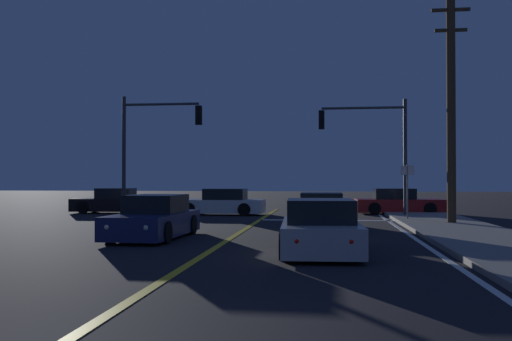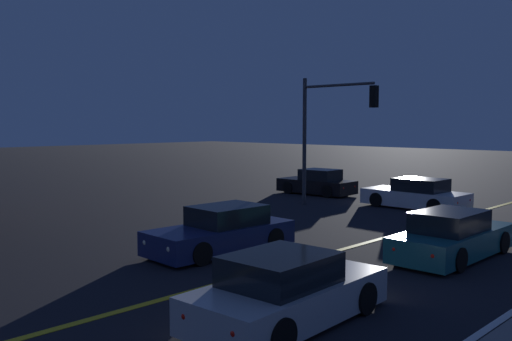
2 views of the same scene
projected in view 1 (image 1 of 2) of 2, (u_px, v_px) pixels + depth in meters
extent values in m
cube|color=gray|center=(499.00, 245.00, 14.97)|extent=(3.20, 39.71, 0.15)
cube|color=gold|center=(221.00, 244.00, 15.88)|extent=(0.20, 37.50, 0.01)
cube|color=white|center=(428.00, 247.00, 15.20)|extent=(0.16, 37.50, 0.01)
cube|color=white|center=(326.00, 220.00, 24.98)|extent=(5.89, 0.50, 0.01)
cube|color=silver|center=(220.00, 206.00, 29.11)|extent=(4.56, 1.94, 0.68)
cube|color=black|center=(225.00, 194.00, 29.08)|extent=(2.11, 1.63, 0.60)
cylinder|color=black|center=(189.00, 209.00, 28.45)|extent=(0.64, 0.23, 0.64)
cylinder|color=black|center=(198.00, 207.00, 30.17)|extent=(0.64, 0.23, 0.64)
cylinder|color=black|center=(244.00, 210.00, 28.06)|extent=(0.64, 0.23, 0.64)
cylinder|color=black|center=(250.00, 208.00, 29.77)|extent=(0.64, 0.23, 0.64)
sphere|color=#FFF4CC|center=(176.00, 205.00, 28.86)|extent=(0.18, 0.18, 0.18)
sphere|color=#FFF4CC|center=(182.00, 204.00, 30.00)|extent=(0.18, 0.18, 0.18)
sphere|color=red|center=(261.00, 205.00, 28.23)|extent=(0.14, 0.14, 0.14)
sphere|color=red|center=(264.00, 204.00, 29.37)|extent=(0.14, 0.14, 0.14)
cube|color=maroon|center=(399.00, 206.00, 29.72)|extent=(4.57, 2.07, 0.68)
cube|color=black|center=(394.00, 194.00, 29.75)|extent=(2.13, 1.70, 0.60)
cylinder|color=black|center=(423.00, 207.00, 30.48)|extent=(0.65, 0.25, 0.64)
cylinder|color=black|center=(430.00, 209.00, 28.72)|extent=(0.65, 0.25, 0.64)
cylinder|color=black|center=(370.00, 207.00, 30.71)|extent=(0.65, 0.25, 0.64)
cylinder|color=black|center=(374.00, 209.00, 28.95)|extent=(0.65, 0.25, 0.64)
sphere|color=#FFF4CC|center=(439.00, 204.00, 30.12)|extent=(0.18, 0.18, 0.18)
sphere|color=#FFF4CC|center=(445.00, 205.00, 28.96)|extent=(0.18, 0.18, 0.18)
sphere|color=red|center=(356.00, 203.00, 30.48)|extent=(0.14, 0.14, 0.14)
sphere|color=red|center=(358.00, 204.00, 29.32)|extent=(0.14, 0.14, 0.14)
cube|color=navy|center=(153.00, 224.00, 17.50)|extent=(1.95, 4.52, 0.68)
cube|color=black|center=(156.00, 204.00, 17.78)|extent=(1.62, 2.10, 0.60)
cylinder|color=black|center=(166.00, 232.00, 16.01)|extent=(0.24, 0.65, 0.64)
cylinder|color=black|center=(109.00, 232.00, 16.27)|extent=(0.24, 0.65, 0.64)
cylinder|color=black|center=(192.00, 225.00, 18.74)|extent=(0.24, 0.65, 0.64)
cylinder|color=black|center=(143.00, 224.00, 19.00)|extent=(0.24, 0.65, 0.64)
sphere|color=#FFF4CC|center=(147.00, 228.00, 15.28)|extent=(0.18, 0.18, 0.18)
sphere|color=#FFF4CC|center=(107.00, 227.00, 15.45)|extent=(0.18, 0.18, 0.18)
sphere|color=red|center=(190.00, 217.00, 19.57)|extent=(0.14, 0.14, 0.14)
sphere|color=red|center=(159.00, 217.00, 19.74)|extent=(0.14, 0.14, 0.14)
cube|color=#195960|center=(322.00, 217.00, 20.97)|extent=(1.73, 4.62, 0.68)
cube|color=black|center=(322.00, 201.00, 20.70)|extent=(1.48, 2.13, 0.60)
cylinder|color=black|center=(302.00, 217.00, 22.49)|extent=(0.22, 0.64, 0.64)
cylinder|color=black|center=(342.00, 217.00, 22.29)|extent=(0.22, 0.64, 0.64)
cylinder|color=black|center=(298.00, 223.00, 19.65)|extent=(0.22, 0.64, 0.64)
cylinder|color=black|center=(345.00, 223.00, 19.45)|extent=(0.22, 0.64, 0.64)
sphere|color=#FFF4CC|center=(309.00, 211.00, 23.27)|extent=(0.18, 0.18, 0.18)
sphere|color=#FFF4CC|center=(335.00, 211.00, 23.13)|extent=(0.18, 0.18, 0.18)
sphere|color=red|center=(305.00, 218.00, 18.80)|extent=(0.14, 0.14, 0.14)
sphere|color=red|center=(337.00, 219.00, 18.66)|extent=(0.14, 0.14, 0.14)
cube|color=#B2B5BA|center=(320.00, 235.00, 13.97)|extent=(2.04, 4.32, 0.68)
cube|color=black|center=(320.00, 212.00, 13.73)|extent=(1.68, 2.02, 0.60)
cylinder|color=black|center=(286.00, 235.00, 15.34)|extent=(0.25, 0.65, 0.64)
cylinder|color=black|center=(350.00, 235.00, 15.21)|extent=(0.25, 0.65, 0.64)
cylinder|color=black|center=(284.00, 246.00, 12.72)|extent=(0.25, 0.65, 0.64)
cylinder|color=black|center=(361.00, 247.00, 12.60)|extent=(0.25, 0.65, 0.64)
sphere|color=#FFF4CC|center=(297.00, 225.00, 16.07)|extent=(0.18, 0.18, 0.18)
sphere|color=#FFF4CC|center=(338.00, 225.00, 15.98)|extent=(0.18, 0.18, 0.18)
sphere|color=red|center=(297.00, 241.00, 11.95)|extent=(0.14, 0.14, 0.14)
sphere|color=red|center=(351.00, 242.00, 11.87)|extent=(0.14, 0.14, 0.14)
cube|color=black|center=(111.00, 205.00, 30.67)|extent=(4.17, 1.91, 0.68)
cube|color=black|center=(116.00, 194.00, 30.66)|extent=(1.95, 1.56, 0.60)
cylinder|color=black|center=(83.00, 208.00, 29.96)|extent=(0.65, 0.25, 0.64)
cylinder|color=black|center=(94.00, 206.00, 31.56)|extent=(0.65, 0.25, 0.64)
cylinder|color=black|center=(130.00, 208.00, 29.77)|extent=(0.65, 0.25, 0.64)
cylinder|color=black|center=(139.00, 206.00, 31.37)|extent=(0.65, 0.25, 0.64)
sphere|color=#FFF4CC|center=(72.00, 204.00, 30.29)|extent=(0.18, 0.18, 0.18)
sphere|color=#FFF4CC|center=(80.00, 203.00, 31.35)|extent=(0.18, 0.18, 0.18)
sphere|color=red|center=(145.00, 204.00, 29.98)|extent=(0.14, 0.14, 0.14)
sphere|color=red|center=(150.00, 203.00, 31.05)|extent=(0.14, 0.14, 0.14)
cylinder|color=#38383D|center=(405.00, 158.00, 26.85)|extent=(0.18, 0.18, 5.65)
cylinder|color=#38383D|center=(363.00, 108.00, 27.13)|extent=(3.95, 0.12, 0.12)
cube|color=black|center=(322.00, 120.00, 27.36)|extent=(0.28, 0.28, 0.90)
sphere|color=red|center=(322.00, 114.00, 27.37)|extent=(0.22, 0.22, 0.22)
sphere|color=#4C2D05|center=(322.00, 120.00, 27.36)|extent=(0.22, 0.22, 0.22)
sphere|color=#0A3814|center=(322.00, 125.00, 27.36)|extent=(0.22, 0.22, 0.22)
cylinder|color=#38383D|center=(124.00, 157.00, 27.09)|extent=(0.18, 0.18, 5.80)
cylinder|color=#38383D|center=(161.00, 104.00, 26.91)|extent=(3.66, 0.12, 0.12)
cube|color=black|center=(199.00, 115.00, 26.68)|extent=(0.28, 0.28, 0.90)
sphere|color=red|center=(199.00, 110.00, 26.68)|extent=(0.22, 0.22, 0.22)
sphere|color=#4C2D05|center=(199.00, 115.00, 26.68)|extent=(0.22, 0.22, 0.22)
sphere|color=#0A3814|center=(199.00, 121.00, 26.67)|extent=(0.22, 0.22, 0.22)
cylinder|color=#4C3823|center=(451.00, 110.00, 22.02)|extent=(0.34, 0.34, 9.06)
cube|color=#4C3823|center=(451.00, 10.00, 22.08)|extent=(1.47, 0.12, 0.12)
cube|color=#4C3823|center=(451.00, 30.00, 22.07)|extent=(1.24, 0.12, 0.12)
cylinder|color=slate|center=(407.00, 193.00, 24.09)|extent=(0.06, 0.06, 2.46)
cube|color=white|center=(407.00, 170.00, 24.10)|extent=(0.56, 0.12, 0.40)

